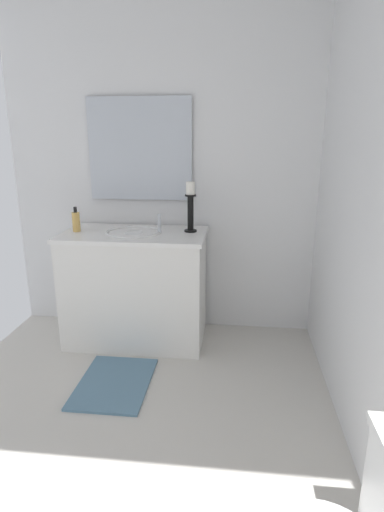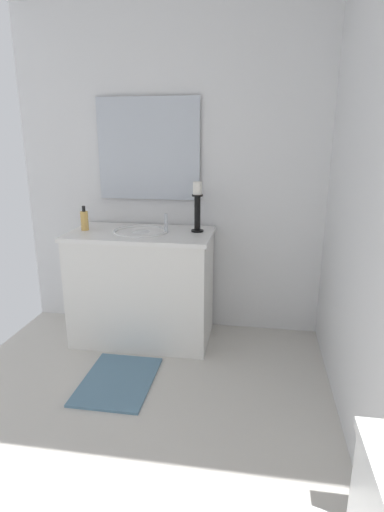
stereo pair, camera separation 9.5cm
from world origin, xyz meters
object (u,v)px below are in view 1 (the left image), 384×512
(vanity_cabinet, at_px, (136,287))
(sink_basin, at_px, (134,238))
(soap_bottle, at_px, (76,221))
(mirror, at_px, (140,149))
(candle_holder_tall, at_px, (191,205))
(bath_mat, at_px, (115,383))

(vanity_cabinet, xyz_separation_m, sink_basin, (0.00, 0.00, 0.38))
(vanity_cabinet, distance_m, soap_bottle, 0.65)
(mirror, distance_m, candle_holder_tall, 0.59)
(vanity_cabinet, distance_m, candle_holder_tall, 0.74)
(candle_holder_tall, bearing_deg, mirror, -116.67)
(candle_holder_tall, height_order, soap_bottle, candle_holder_tall)
(mirror, bearing_deg, sink_basin, 0.20)
(candle_holder_tall, bearing_deg, vanity_cabinet, -79.25)
(vanity_cabinet, height_order, sink_basin, sink_basin)
(soap_bottle, bearing_deg, sink_basin, 90.86)
(candle_holder_tall, bearing_deg, sink_basin, -79.22)
(candle_holder_tall, xyz_separation_m, soap_bottle, (0.08, -0.83, -0.12))
(vanity_cabinet, xyz_separation_m, mirror, (-0.28, 0.00, 0.99))
(bath_mat, bearing_deg, mirror, 180.00)
(mirror, relative_size, candle_holder_tall, 2.18)
(sink_basin, relative_size, soap_bottle, 2.23)
(candle_holder_tall, height_order, bath_mat, candle_holder_tall)
(sink_basin, relative_size, bath_mat, 0.67)
(vanity_cabinet, relative_size, bath_mat, 1.75)
(mirror, xyz_separation_m, soap_bottle, (0.29, -0.42, -0.50))
(sink_basin, xyz_separation_m, mirror, (-0.28, -0.00, 0.61))
(sink_basin, relative_size, candle_holder_tall, 1.12)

